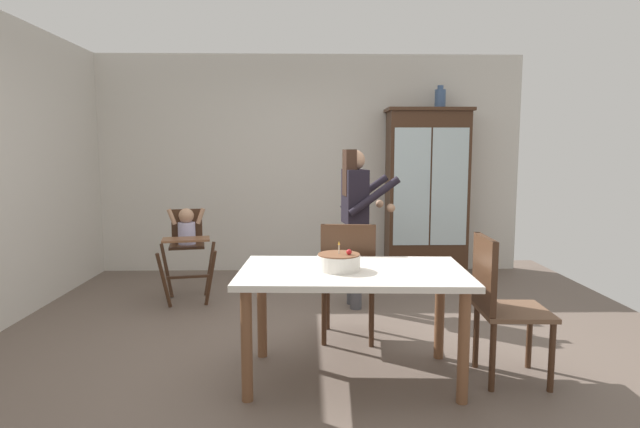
% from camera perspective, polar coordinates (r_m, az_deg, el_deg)
% --- Properties ---
extents(ground_plane, '(6.24, 6.24, 0.00)m').
position_cam_1_polar(ground_plane, '(4.23, -1.21, -14.04)').
color(ground_plane, '#66564C').
extents(wall_back, '(5.32, 0.06, 2.70)m').
position_cam_1_polar(wall_back, '(6.59, -1.30, 5.46)').
color(wall_back, beige).
rests_on(wall_back, ground_plane).
extents(china_cabinet, '(1.02, 0.48, 2.03)m').
position_cam_1_polar(china_cabinet, '(6.50, 11.58, 2.39)').
color(china_cabinet, '#422819').
rests_on(china_cabinet, ground_plane).
extents(ceramic_vase, '(0.13, 0.13, 0.27)m').
position_cam_1_polar(ceramic_vase, '(6.55, 13.02, 12.25)').
color(ceramic_vase, '#3D567F').
rests_on(ceramic_vase, china_cabinet).
extents(high_chair_with_toddler, '(0.68, 0.76, 0.95)m').
position_cam_1_polar(high_chair_with_toddler, '(5.38, -14.38, -2.51)').
color(high_chair_with_toddler, '#422819').
rests_on(high_chair_with_toddler, ground_plane).
extents(adult_person, '(0.55, 0.53, 1.53)m').
position_cam_1_polar(adult_person, '(5.01, 3.91, 0.64)').
color(adult_person, '#47474C').
rests_on(adult_person, ground_plane).
extents(dining_table, '(1.52, 0.94, 0.74)m').
position_cam_1_polar(dining_table, '(3.46, 3.60, -7.65)').
color(dining_table, silver).
rests_on(dining_table, ground_plane).
extents(birthday_cake, '(0.28, 0.28, 0.19)m').
position_cam_1_polar(birthday_cake, '(3.41, 2.09, -5.26)').
color(birthday_cake, white).
rests_on(birthday_cake, dining_table).
extents(dining_chair_far_side, '(0.49, 0.49, 0.96)m').
position_cam_1_polar(dining_chair_far_side, '(4.12, 3.12, -6.54)').
color(dining_chair_far_side, '#422819').
rests_on(dining_chair_far_side, ground_plane).
extents(dining_chair_right_end, '(0.46, 0.46, 0.96)m').
position_cam_1_polar(dining_chair_right_end, '(3.65, 18.96, -8.66)').
color(dining_chair_right_end, '#422819').
rests_on(dining_chair_right_end, ground_plane).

